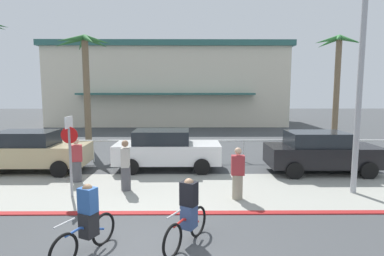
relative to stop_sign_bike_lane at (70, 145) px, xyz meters
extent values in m
plane|color=#424447|center=(2.73, 6.43, -1.68)|extent=(80.00, 80.00, 0.00)
cube|color=#9E9E93|center=(2.73, 0.63, -1.67)|extent=(44.00, 4.00, 0.02)
cube|color=maroon|center=(2.73, -1.37, -1.66)|extent=(44.00, 0.24, 0.03)
cube|color=beige|center=(1.68, 23.25, 1.91)|extent=(21.98, 9.64, 7.17)
cube|color=#2D605B|center=(1.68, 23.25, 5.74)|extent=(22.58, 10.24, 0.50)
cube|color=#2D605B|center=(1.68, 17.93, 1.32)|extent=(15.39, 1.20, 0.16)
cylinder|color=white|center=(2.73, 4.93, -0.68)|extent=(25.88, 0.08, 0.08)
cylinder|color=white|center=(-3.15, 4.93, -1.18)|extent=(0.08, 0.08, 1.00)
cylinder|color=white|center=(-0.80, 4.93, -1.18)|extent=(0.08, 0.08, 1.00)
cylinder|color=white|center=(1.56, 4.93, -1.18)|extent=(0.08, 0.08, 1.00)
cylinder|color=white|center=(3.91, 4.93, -1.18)|extent=(0.08, 0.08, 1.00)
cylinder|color=white|center=(6.26, 4.93, -1.18)|extent=(0.08, 0.08, 1.00)
cylinder|color=white|center=(8.61, 4.93, -1.18)|extent=(0.08, 0.08, 1.00)
cylinder|color=white|center=(10.97, 4.93, -1.18)|extent=(0.08, 0.08, 1.00)
cylinder|color=gray|center=(0.00, 0.00, -0.58)|extent=(0.08, 0.08, 2.20)
cube|color=white|center=(0.00, 0.00, 0.70)|extent=(0.04, 0.56, 0.36)
cylinder|color=red|center=(0.00, 0.00, 0.30)|extent=(0.52, 0.03, 0.52)
cylinder|color=#9EA0A5|center=(9.10, 0.31, 2.07)|extent=(0.18, 0.18, 7.50)
cylinder|color=#756047|center=(-2.02, 8.14, 1.43)|extent=(0.36, 0.36, 6.22)
cone|color=#2D6B33|center=(-1.33, 8.14, 4.38)|extent=(1.46, 0.32, 0.65)
cone|color=#2D6B33|center=(-1.60, 8.87, 4.37)|extent=(1.15, 1.68, 0.66)
cone|color=#2D6B33|center=(-2.45, 8.88, 4.28)|extent=(1.17, 1.71, 0.83)
cone|color=#2D6B33|center=(-2.84, 8.14, 4.30)|extent=(1.73, 0.32, 0.80)
cone|color=#2D6B33|center=(-2.48, 7.36, 4.33)|extent=(1.22, 1.80, 0.74)
cone|color=#2D6B33|center=(-1.56, 7.33, 4.29)|extent=(1.26, 1.86, 0.81)
cylinder|color=#756047|center=(13.03, 10.34, 1.62)|extent=(0.36, 0.36, 6.60)
cone|color=#387F3D|center=(13.72, 10.34, 4.74)|extent=(1.46, 0.32, 0.68)
cone|color=#387F3D|center=(13.41, 11.01, 4.70)|extent=(1.10, 1.58, 0.74)
cone|color=#387F3D|center=(12.63, 11.01, 4.69)|extent=(1.11, 1.60, 0.77)
cone|color=#387F3D|center=(12.26, 10.34, 4.74)|extent=(1.60, 0.32, 0.68)
cone|color=#387F3D|center=(12.62, 9.63, 4.75)|extent=(1.13, 1.63, 0.66)
cone|color=#387F3D|center=(13.35, 9.77, 4.70)|extent=(0.98, 1.38, 0.75)
cube|color=tan|center=(-2.72, 3.16, -0.95)|extent=(4.40, 1.80, 0.80)
cube|color=#1E2328|center=(-2.97, 3.16, -0.27)|extent=(2.29, 1.58, 0.56)
cylinder|color=black|center=(-1.31, 4.06, -1.35)|extent=(0.66, 0.22, 0.66)
cylinder|color=black|center=(-1.31, 2.26, -1.35)|extent=(0.66, 0.22, 0.66)
cylinder|color=black|center=(-4.13, 4.06, -1.35)|extent=(0.66, 0.22, 0.66)
cube|color=white|center=(2.80, 3.46, -0.95)|extent=(4.40, 1.80, 0.80)
cube|color=#1E2328|center=(2.55, 3.46, -0.27)|extent=(2.29, 1.58, 0.56)
cylinder|color=black|center=(4.21, 4.36, -1.35)|extent=(0.66, 0.22, 0.66)
cylinder|color=black|center=(4.21, 2.56, -1.35)|extent=(0.66, 0.22, 0.66)
cylinder|color=black|center=(1.39, 4.36, -1.35)|extent=(0.66, 0.22, 0.66)
cylinder|color=black|center=(1.39, 2.56, -1.35)|extent=(0.66, 0.22, 0.66)
cube|color=black|center=(9.10, 2.84, -0.95)|extent=(4.40, 1.80, 0.80)
cube|color=#1E2328|center=(8.85, 2.84, -0.27)|extent=(2.29, 1.58, 0.56)
cylinder|color=black|center=(10.51, 3.74, -1.35)|extent=(0.66, 0.22, 0.66)
cylinder|color=black|center=(10.51, 1.94, -1.35)|extent=(0.66, 0.22, 0.66)
cylinder|color=black|center=(7.69, 3.74, -1.35)|extent=(0.66, 0.22, 0.66)
cylinder|color=black|center=(7.69, 1.94, -1.35)|extent=(0.66, 0.22, 0.66)
torus|color=black|center=(1.33, -4.03, -1.35)|extent=(0.37, 0.67, 0.72)
torus|color=black|center=(1.82, -3.05, -1.35)|extent=(0.37, 0.67, 0.72)
cylinder|color=#2851A8|center=(1.67, -3.35, -1.20)|extent=(0.35, 0.64, 0.35)
cylinder|color=#2851A8|center=(1.44, -3.82, -1.06)|extent=(0.21, 0.37, 0.07)
cylinder|color=#2851A8|center=(1.63, -3.43, -1.13)|extent=(0.05, 0.05, 0.44)
cylinder|color=silver|center=(1.35, -3.99, -0.80)|extent=(0.25, 0.46, 0.04)
cube|color=#232326|center=(1.63, -3.43, -1.07)|extent=(0.39, 0.41, 0.52)
cube|color=#2D5699|center=(1.63, -3.43, -0.55)|extent=(0.42, 0.38, 0.52)
sphere|color=brown|center=(1.63, -3.43, -0.32)|extent=(0.22, 0.22, 0.22)
torus|color=black|center=(3.37, -3.62, -1.35)|extent=(0.41, 0.66, 0.72)
torus|color=black|center=(3.92, -2.67, -1.35)|extent=(0.41, 0.66, 0.72)
cylinder|color=red|center=(3.75, -2.96, -1.20)|extent=(0.39, 0.62, 0.35)
cylinder|color=red|center=(3.49, -3.41, -1.06)|extent=(0.23, 0.36, 0.07)
cylinder|color=red|center=(3.70, -3.04, -1.13)|extent=(0.05, 0.05, 0.44)
cylinder|color=silver|center=(3.40, -3.58, -0.80)|extent=(0.28, 0.45, 0.04)
cube|color=#384C7A|center=(3.70, -3.04, -1.07)|extent=(0.40, 0.42, 0.52)
cube|color=black|center=(3.70, -3.04, -0.55)|extent=(0.42, 0.39, 0.52)
sphere|color=#9E7556|center=(3.70, -3.04, -0.32)|extent=(0.22, 0.22, 0.22)
cylinder|color=gray|center=(5.20, -0.25, -1.29)|extent=(0.34, 0.34, 0.78)
cube|color=#A33338|center=(5.20, -0.25, -0.59)|extent=(0.42, 0.29, 0.60)
sphere|color=#D6A884|center=(5.20, -0.25, -0.16)|extent=(0.21, 0.21, 0.21)
cylinder|color=#4C4C51|center=(-0.40, 1.64, -1.29)|extent=(0.39, 0.39, 0.78)
cube|color=#A33338|center=(-0.40, 1.64, -0.60)|extent=(0.45, 0.36, 0.60)
sphere|color=#D6A884|center=(-0.40, 1.64, -0.16)|extent=(0.21, 0.21, 0.21)
cylinder|color=#4C4C51|center=(1.58, 0.63, -1.26)|extent=(0.34, 0.34, 0.83)
cube|color=#B7B2A8|center=(1.58, 0.63, -0.53)|extent=(0.29, 0.42, 0.64)
sphere|color=#9E7556|center=(1.58, 0.63, -0.07)|extent=(0.23, 0.23, 0.23)
camera|label=1|loc=(3.71, -9.71, 1.71)|focal=29.62mm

